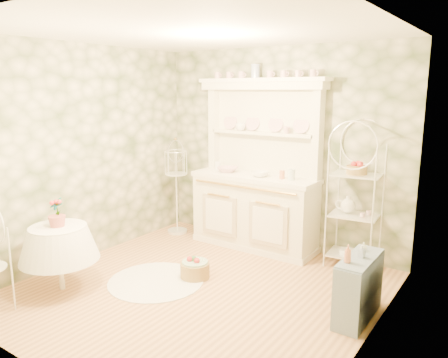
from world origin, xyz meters
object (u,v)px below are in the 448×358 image
Objects in this scene: bakers_rack at (355,194)px; floor_basket at (195,269)px; birdcage_stand at (176,188)px; kitchen_dresser at (255,165)px; side_shelf at (358,291)px; round_table at (60,256)px.

floor_basket is (-1.38, -1.36, -0.81)m from bakers_rack.
kitchen_dresser is at bearing 6.86° from birdcage_stand.
side_shelf reaches higher than floor_basket.
floor_basket is (1.24, -1.13, -0.58)m from birdcage_stand.
kitchen_dresser is 1.66× the size of birdcage_stand.
kitchen_dresser is 1.36m from birdcage_stand.
birdcage_stand is at bearing 165.78° from side_shelf.
floor_basket is at bearing -140.81° from bakers_rack.
side_shelf is at bearing 23.11° from round_table.
kitchen_dresser reaches higher than birdcage_stand.
kitchen_dresser reaches higher than side_shelf.
kitchen_dresser is 1.37m from bakers_rack.
kitchen_dresser is 1.25× the size of bakers_rack.
kitchen_dresser is 1.65m from floor_basket.
bakers_rack is 2.10m from floor_basket.
birdcage_stand reaches higher than side_shelf.
kitchen_dresser is 6.79× the size of floor_basket.
bakers_rack reaches higher than side_shelf.
birdcage_stand is (-3.08, 0.97, 0.41)m from side_shelf.
side_shelf is 0.47× the size of birdcage_stand.
bakers_rack is 3.44m from round_table.
floor_basket is at bearing -91.11° from kitchen_dresser.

